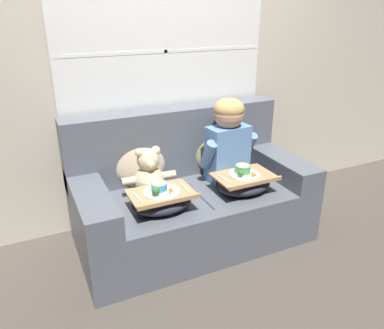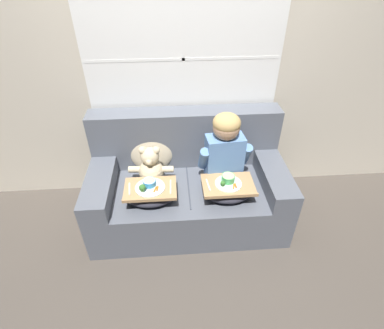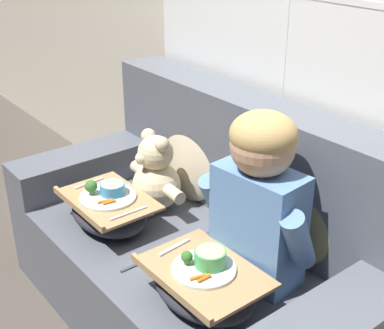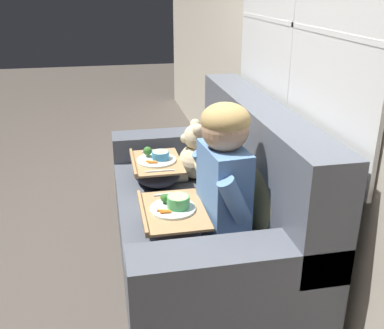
% 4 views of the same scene
% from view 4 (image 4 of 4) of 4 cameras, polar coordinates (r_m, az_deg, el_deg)
% --- Properties ---
extents(ground_plane, '(14.00, 14.00, 0.00)m').
position_cam_4_polar(ground_plane, '(2.75, 0.81, -12.47)').
color(ground_plane, '#4C443D').
extents(wall_back_with_window, '(8.00, 0.08, 2.60)m').
position_cam_4_polar(wall_back_with_window, '(2.44, 13.68, 15.51)').
color(wall_back_with_window, beige).
rests_on(wall_back_with_window, ground_plane).
extents(couch, '(1.72, 0.89, 0.96)m').
position_cam_4_polar(couch, '(2.59, 2.49, -6.10)').
color(couch, '#565B66').
rests_on(couch, ground_plane).
extents(throw_pillow_behind_child, '(0.41, 0.20, 0.42)m').
position_cam_4_polar(throw_pillow_behind_child, '(2.24, 9.05, -3.19)').
color(throw_pillow_behind_child, '#898456').
rests_on(throw_pillow_behind_child, couch).
extents(throw_pillow_behind_teddy, '(0.41, 0.20, 0.43)m').
position_cam_4_polar(throw_pillow_behind_teddy, '(2.80, 4.65, 2.30)').
color(throw_pillow_behind_teddy, '#C1B293').
rests_on(throw_pillow_behind_teddy, couch).
extents(child_figure, '(0.47, 0.24, 0.64)m').
position_cam_4_polar(child_figure, '(2.12, 4.09, 0.19)').
color(child_figure, '#5B84BC').
rests_on(child_figure, couch).
extents(teddy_bear, '(0.39, 0.27, 0.37)m').
position_cam_4_polar(teddy_bear, '(2.76, 0.45, 1.27)').
color(teddy_bear, beige).
rests_on(teddy_bear, couch).
extents(lap_tray_child, '(0.43, 0.31, 0.20)m').
position_cam_4_polar(lap_tray_child, '(2.19, -2.43, -7.05)').
color(lap_tray_child, '#2D2D38').
rests_on(lap_tray_child, child_figure).
extents(lap_tray_teddy, '(0.42, 0.30, 0.21)m').
position_cam_4_polar(lap_tray_teddy, '(2.76, -4.52, -0.66)').
color(lap_tray_teddy, '#2D2D38').
rests_on(lap_tray_teddy, teddy_bear).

